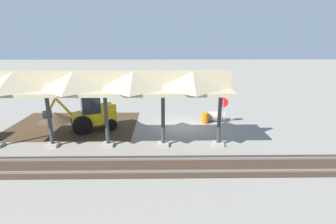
{
  "coord_description": "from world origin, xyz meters",
  "views": [
    {
      "loc": [
        1.48,
        19.67,
        6.94
      ],
      "look_at": [
        1.21,
        1.44,
        1.6
      ],
      "focal_mm": 28.0,
      "sensor_mm": 36.0,
      "label": 1
    }
  ],
  "objects": [
    {
      "name": "platform_canopy",
      "position": [
        5.16,
        3.81,
        4.16
      ],
      "size": [
        15.6,
        3.2,
        4.9
      ],
      "color": "#9E998E",
      "rests_on": "ground"
    },
    {
      "name": "dirt_mound",
      "position": [
        10.67,
        -1.46,
        0.0
      ],
      "size": [
        5.5,
        5.5,
        1.56
      ],
      "primitive_type": "cone",
      "color": "#42301E",
      "rests_on": "ground"
    },
    {
      "name": "rail_tracks",
      "position": [
        0.0,
        6.66,
        0.03
      ],
      "size": [
        60.0,
        2.58,
        0.15
      ],
      "color": "slate",
      "rests_on": "ground"
    },
    {
      "name": "dirt_work_zone",
      "position": [
        8.73,
        -0.37,
        0.0
      ],
      "size": [
        9.88,
        7.0,
        0.01
      ],
      "primitive_type": "cube",
      "color": "#42301E",
      "rests_on": "ground"
    },
    {
      "name": "ground_plane",
      "position": [
        0.0,
        0.0,
        0.0
      ],
      "size": [
        120.0,
        120.0,
        0.0
      ],
      "primitive_type": "plane",
      "color": "gray"
    },
    {
      "name": "concrete_pipe",
      "position": [
        -2.84,
        -1.27,
        0.41
      ],
      "size": [
        1.49,
        0.91,
        0.83
      ],
      "color": "#9E9384",
      "rests_on": "ground"
    },
    {
      "name": "stop_sign",
      "position": [
        -3.25,
        -0.52,
        1.57
      ],
      "size": [
        0.73,
        0.28,
        2.18
      ],
      "color": "gray",
      "rests_on": "ground"
    },
    {
      "name": "traffic_barrel",
      "position": [
        -1.86,
        -0.71,
        0.45
      ],
      "size": [
        0.56,
        0.56,
        0.9
      ],
      "primitive_type": "cylinder",
      "color": "orange",
      "rests_on": "ground"
    },
    {
      "name": "backhoe",
      "position": [
        6.92,
        0.78,
        1.27
      ],
      "size": [
        5.07,
        3.09,
        2.82
      ],
      "color": "#EAB214",
      "rests_on": "ground"
    }
  ]
}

